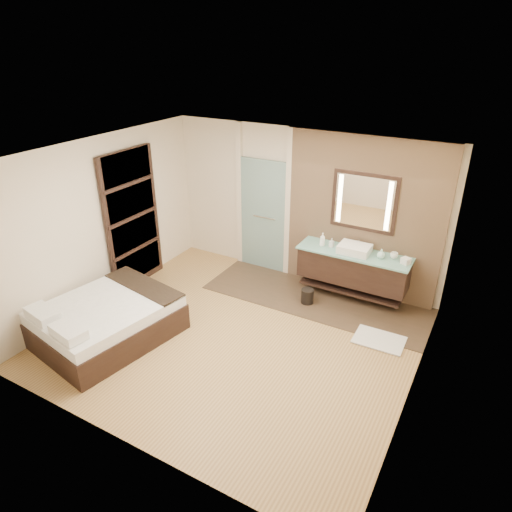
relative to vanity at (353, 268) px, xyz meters
The scene contains 15 objects.
floor 2.29m from the vanity, 119.83° to the right, with size 5.00×5.00×0.00m, color olive.
tile_strip 0.83m from the vanity, 147.54° to the right, with size 3.80×1.30×0.01m, color #3B2F20.
stone_wall 0.82m from the vanity, 90.00° to the left, with size 2.60×0.08×2.70m, color tan.
vanity is the anchor object (origin of this frame).
mirror_unit 1.10m from the vanity, 90.00° to the left, with size 1.06×0.04×0.96m.
frosted_door 1.95m from the vanity, behind, with size 1.10×0.12×2.70m.
shoji_partition 3.82m from the vanity, 159.50° to the right, with size 0.06×1.20×2.40m.
bed 3.96m from the vanity, 134.08° to the right, with size 1.79×2.09×0.72m.
bath_mat 1.36m from the vanity, 51.21° to the right, with size 0.72×0.50×0.02m, color silver.
waste_bin 0.89m from the vanity, 137.63° to the right, with size 0.21×0.21×0.26m, color black.
tissue_box 0.89m from the vanity, ahead, with size 0.12×0.12×0.10m, color white.
soap_bottle_a 0.68m from the vanity, behind, with size 0.09×0.09×0.23m, color white.
soap_bottle_b 0.54m from the vanity, behind, with size 0.07×0.07×0.15m, color #B2B2B2.
soap_bottle_c 0.57m from the vanity, ahead, with size 0.12×0.12×0.16m, color #C1F3E8.
cup 0.70m from the vanity, ahead, with size 0.12×0.12×0.10m, color white.
Camera 1 is at (2.97, -4.71, 4.07)m, focal length 32.00 mm.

